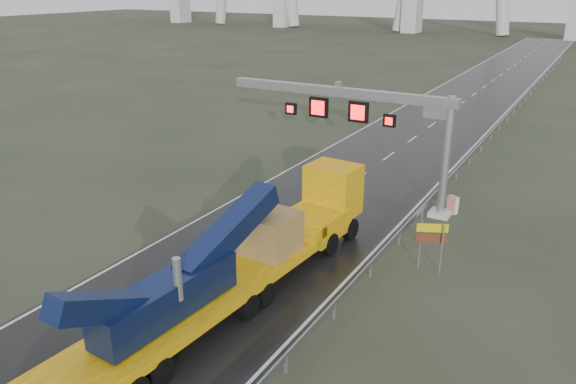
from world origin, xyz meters
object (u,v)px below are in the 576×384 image
Objects in this scene: sign_gantry at (369,115)px; exit_sign_pair at (432,237)px; heavy_haul_truck at (253,251)px; striped_barrier at (453,205)px.

sign_gantry reaches higher than exit_sign_pair.
heavy_haul_truck is at bearing -164.68° from exit_sign_pair.
striped_barrier is (5.30, 0.83, -5.08)m from sign_gantry.
exit_sign_pair is 7.94m from striped_barrier.
striped_barrier is at bearing 8.87° from sign_gantry.
heavy_haul_truck is at bearing -89.65° from striped_barrier.
heavy_haul_truck is at bearing -91.45° from sign_gantry.
exit_sign_pair is 2.35× the size of striped_barrier.
heavy_haul_truck is 18.99× the size of striped_barrier.
heavy_haul_truck is (-0.31, -12.48, -3.77)m from sign_gantry.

